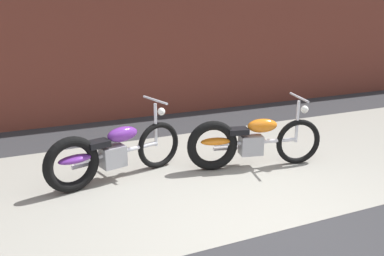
% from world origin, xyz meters
% --- Properties ---
extents(ground_plane, '(80.00, 80.00, 0.00)m').
position_xyz_m(ground_plane, '(0.00, 0.00, 0.00)').
color(ground_plane, '#2D2D30').
extents(sidewalk_slab, '(36.00, 3.50, 0.01)m').
position_xyz_m(sidewalk_slab, '(0.00, 1.75, 0.00)').
color(sidewalk_slab, gray).
rests_on(sidewalk_slab, ground).
extents(motorcycle_purple, '(1.97, 0.75, 1.03)m').
position_xyz_m(motorcycle_purple, '(-1.21, 1.98, 0.40)').
color(motorcycle_purple, black).
rests_on(motorcycle_purple, ground).
extents(motorcycle_orange, '(1.98, 0.73, 1.03)m').
position_xyz_m(motorcycle_orange, '(0.72, 1.68, 0.40)').
color(motorcycle_orange, black).
rests_on(motorcycle_orange, ground).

